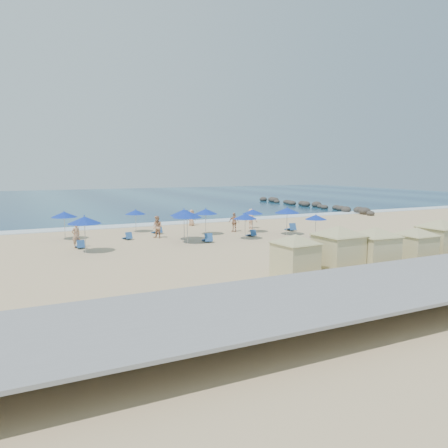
{
  "coord_description": "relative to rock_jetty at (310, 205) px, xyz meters",
  "views": [
    {
      "loc": [
        -16.15,
        -27.61,
        5.78
      ],
      "look_at": [
        -1.04,
        3.0,
        1.39
      ],
      "focal_mm": 35.0,
      "sensor_mm": 36.0,
      "label": 1
    }
  ],
  "objects": [
    {
      "name": "umbrella_7",
      "position": [
        -20.57,
        -18.67,
        1.52
      ],
      "size": [
        1.91,
        1.91,
        2.17
      ],
      "color": "#A5A8AD",
      "rests_on": "ground"
    },
    {
      "name": "umbrella_0",
      "position": [
        -35.65,
        -21.96,
        1.91
      ],
      "size": [
        2.3,
        2.3,
        2.62
      ],
      "color": "#A5A8AD",
      "rests_on": "ground"
    },
    {
      "name": "cabana_3",
      "position": [
        -18.67,
        -34.69,
        1.09
      ],
      "size": [
        4.04,
        4.04,
        2.53
      ],
      "color": "#C7BC88",
      "rests_on": "ground"
    },
    {
      "name": "beach_chair_0",
      "position": [
        -35.73,
        -20.04,
        -0.13
      ],
      "size": [
        0.55,
        1.21,
        0.66
      ],
      "color": "#264F8C",
      "rests_on": "ground"
    },
    {
      "name": "umbrella_4",
      "position": [
        -27.7,
        -20.07,
        1.9
      ],
      "size": [
        2.29,
        2.29,
        2.6
      ],
      "color": "#A5A8AD",
      "rests_on": "ground"
    },
    {
      "name": "ground",
      "position": [
        -24.01,
        -24.9,
        -0.36
      ],
      "size": [
        160.0,
        160.0,
        0.0
      ],
      "primitive_type": "plane",
      "color": "#D3B486",
      "rests_on": "ground"
    },
    {
      "name": "beachgoer_3",
      "position": [
        -19.39,
        -16.37,
        0.59
      ],
      "size": [
        1.24,
        1.41,
        1.89
      ],
      "primitive_type": "imported",
      "rotation": [
        0.0,
        0.0,
        2.13
      ],
      "color": "tan",
      "rests_on": "ground"
    },
    {
      "name": "cabana_1",
      "position": [
        -24.11,
        -34.18,
        1.31
      ],
      "size": [
        4.67,
        4.67,
        2.93
      ],
      "color": "#C7BC88",
      "rests_on": "ground"
    },
    {
      "name": "rock_jetty",
      "position": [
        0.0,
        0.0,
        0.0
      ],
      "size": [
        2.56,
        26.66,
        0.96
      ],
      "color": "#2A2623",
      "rests_on": "ground"
    },
    {
      "name": "umbrella_1",
      "position": [
        -36.25,
        -15.45,
        1.7
      ],
      "size": [
        2.09,
        2.09,
        2.37
      ],
      "color": "#A5A8AD",
      "rests_on": "ground"
    },
    {
      "name": "beach_chair_2",
      "position": [
        -28.52,
        -15.63,
        -0.12
      ],
      "size": [
        0.73,
        1.33,
        0.7
      ],
      "color": "#264F8C",
      "rests_on": "ground"
    },
    {
      "name": "cabana_2",
      "position": [
        -21.9,
        -34.68,
        1.22
      ],
      "size": [
        4.4,
        4.4,
        2.77
      ],
      "color": "#C7BC88",
      "rests_on": "ground"
    },
    {
      "name": "beachgoer_4",
      "position": [
        -23.74,
        -11.9,
        0.45
      ],
      "size": [
        0.89,
        0.67,
        1.63
      ],
      "primitive_type": "imported",
      "rotation": [
        0.0,
        0.0,
        0.21
      ],
      "color": "tan",
      "rests_on": "ground"
    },
    {
      "name": "umbrella_8",
      "position": [
        -18.71,
        -21.36,
        1.79
      ],
      "size": [
        2.18,
        2.18,
        2.48
      ],
      "color": "#A5A8AD",
      "rests_on": "ground"
    },
    {
      "name": "trash_bin",
      "position": [
        -21.43,
        -29.61,
        0.03
      ],
      "size": [
        0.89,
        0.89,
        0.79
      ],
      "primitive_type": "cube",
      "rotation": [
        0.0,
        0.0,
        -0.13
      ],
      "color": "black",
      "rests_on": "ground"
    },
    {
      "name": "seawall",
      "position": [
        -24.01,
        -38.4,
        0.29
      ],
      "size": [
        160.0,
        6.1,
        1.22
      ],
      "color": "gray",
      "rests_on": "ground"
    },
    {
      "name": "umbrella_6",
      "position": [
        -24.96,
        -18.14,
        1.69
      ],
      "size": [
        2.08,
        2.08,
        2.36
      ],
      "color": "#A5A8AD",
      "rests_on": "ground"
    },
    {
      "name": "cabana_4",
      "position": [
        -16.03,
        -34.25,
        1.28
      ],
      "size": [
        4.58,
        4.58,
        2.87
      ],
      "color": "#C7BC88",
      "rests_on": "ground"
    },
    {
      "name": "surf_line",
      "position": [
        -24.01,
        -9.4,
        -0.32
      ],
      "size": [
        160.0,
        2.5,
        0.08
      ],
      "primitive_type": "cube",
      "color": "white",
      "rests_on": "ground"
    },
    {
      "name": "umbrella_9",
      "position": [
        -17.68,
        -24.0,
        1.42
      ],
      "size": [
        1.8,
        1.8,
        2.05
      ],
      "color": "#A5A8AD",
      "rests_on": "ground"
    },
    {
      "name": "beachgoer_2",
      "position": [
        -21.87,
        -17.52,
        0.52
      ],
      "size": [
        0.94,
        1.09,
        1.76
      ],
      "primitive_type": "imported",
      "rotation": [
        0.0,
        0.0,
        5.32
      ],
      "color": "tan",
      "rests_on": "ground"
    },
    {
      "name": "beach_chair_3",
      "position": [
        -26.36,
        -21.68,
        -0.1
      ],
      "size": [
        0.89,
        1.48,
        0.76
      ],
      "color": "#264F8C",
      "rests_on": "ground"
    },
    {
      "name": "beach_chair_1",
      "position": [
        -31.69,
        -17.64,
        -0.14
      ],
      "size": [
        0.65,
        1.24,
        0.65
      ],
      "color": "#264F8C",
      "rests_on": "ground"
    },
    {
      "name": "beach_chair_4",
      "position": [
        -21.83,
        -20.7,
        -0.14
      ],
      "size": [
        0.53,
        1.15,
        0.63
      ],
      "color": "#264F8C",
      "rests_on": "ground"
    },
    {
      "name": "cabana_0",
      "position": [
        -26.94,
        -34.13,
        1.13
      ],
      "size": [
        4.15,
        4.15,
        2.61
      ],
      "color": "#C7BC88",
      "rests_on": "ground"
    },
    {
      "name": "umbrella_3",
      "position": [
        -29.99,
        -13.89,
        1.48
      ],
      "size": [
        1.86,
        1.86,
        2.12
      ],
      "color": "#A5A8AD",
      "rests_on": "ground"
    },
    {
      "name": "umbrella_5",
      "position": [
        -23.07,
        -21.79,
        1.53
      ],
      "size": [
        1.92,
        1.92,
        2.19
      ],
      "color": "#A5A8AD",
      "rests_on": "ground"
    },
    {
      "name": "beach_chair_5",
      "position": [
        -16.89,
        -19.4,
        -0.1
      ],
      "size": [
        0.83,
        1.47,
        0.77
      ],
      "color": "#264F8C",
      "rests_on": "ground"
    },
    {
      "name": "beachgoer_0",
      "position": [
        -35.95,
        -19.65,
        0.57
      ],
      "size": [
        0.8,
        0.69,
        1.86
      ],
      "primitive_type": "imported",
      "rotation": [
        0.0,
        0.0,
        3.57
      ],
      "color": "tan",
      "rests_on": "ground"
    },
    {
      "name": "ocean",
      "position": [
        -24.01,
        30.1,
        -0.33
      ],
      "size": [
        160.0,
        80.0,
        0.06
      ],
      "primitive_type": "cube",
      "color": "navy",
      "rests_on": "ground"
    },
    {
      "name": "beachgoer_1",
      "position": [
        -29.29,
        -18.04,
        0.57
      ],
      "size": [
        1.09,
        1.14,
        1.86
      ],
      "primitive_type": "imported",
      "rotation": [
        0.0,
        0.0,
        5.3
      ],
      "color": "tan",
      "rests_on": "ground"
    },
    {
      "name": "umbrella_2",
      "position": [
        -28.02,
        -21.55,
        1.9
      ],
      "size": [
        2.29,
        2.29,
        2.61
      ],
      "color": "#A5A8AD",
      "rests_on": "ground"
    }
  ]
}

